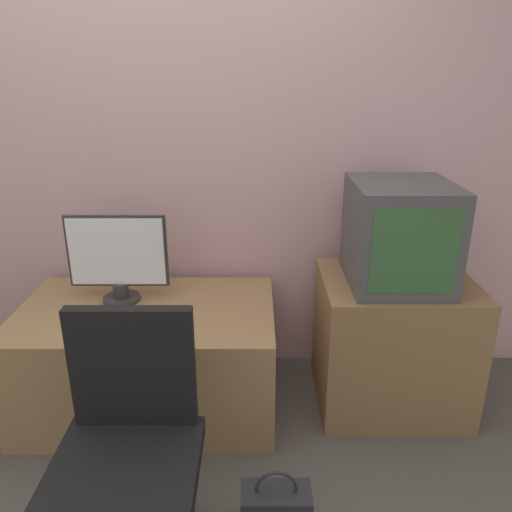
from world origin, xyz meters
name	(u,v)px	position (x,y,z in m)	size (l,w,h in m)	color
wall_back	(167,142)	(0.00, 1.32, 1.30)	(4.40, 0.05, 2.60)	#CC9EA3
desk	(151,357)	(-0.07, 0.86, 0.28)	(1.26, 0.77, 0.56)	#937047
side_stand	(393,342)	(1.18, 0.90, 0.35)	(0.74, 0.60, 0.69)	olive
main_monitor	(119,258)	(-0.21, 0.95, 0.79)	(0.49, 0.19, 0.45)	#2D2D2D
keyboard	(118,321)	(-0.17, 0.71, 0.57)	(0.30, 0.12, 0.01)	white
mouse	(160,319)	(0.02, 0.71, 0.57)	(0.06, 0.03, 0.03)	silver
crt_tv	(400,234)	(1.15, 0.88, 0.94)	(0.46, 0.50, 0.49)	#474747
office_chair	(130,467)	(0.04, 0.00, 0.38)	(0.56, 0.56, 0.90)	#333333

